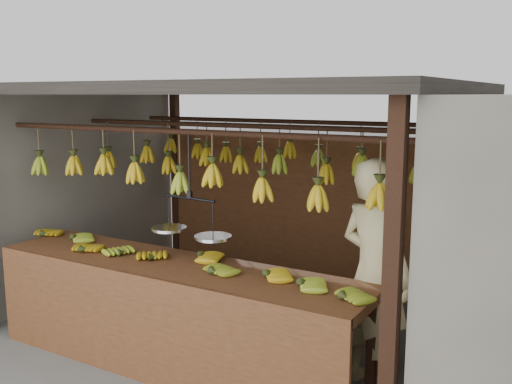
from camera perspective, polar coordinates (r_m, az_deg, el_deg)
The scene contains 8 objects.
ground at distance 6.03m, azimuth -1.48°, elevation -12.70°, with size 80.00×80.00×0.00m, color #5B5B57.
stall at distance 5.86m, azimuth 0.14°, elevation 6.52°, with size 4.30×3.30×2.40m.
neighbor_left at distance 8.16m, azimuth -23.53°, elevation 0.83°, with size 3.00×3.00×2.30m, color slate.
counter at distance 4.83m, azimuth -9.03°, elevation -9.63°, with size 3.51×0.78×0.96m.
hanging_bananas at distance 5.61m, azimuth -1.50°, elevation 2.80°, with size 3.66×2.25×0.40m.
balance_scale at distance 4.80m, azimuth -6.59°, elevation -3.61°, with size 0.79×0.35×0.86m.
vendor at distance 4.55m, azimuth 11.82°, elevation -8.15°, with size 0.67×0.44×1.84m, color beige.
bag_bundles at distance 6.29m, azimuth 20.54°, elevation -2.76°, with size 0.08×0.26×1.17m.
Camera 1 is at (2.95, -4.72, 2.30)m, focal length 40.00 mm.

